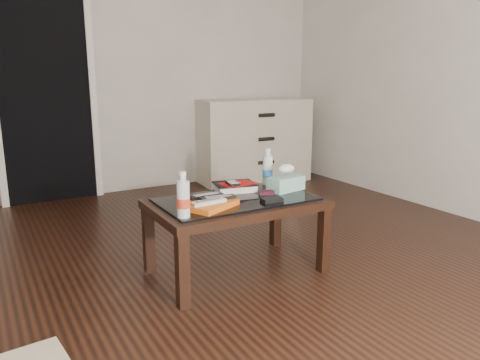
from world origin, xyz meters
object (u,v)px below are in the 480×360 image
object	(u,v)px
textbook	(235,187)
water_bottle_left	(183,195)
tissue_box	(286,183)
water_bottle_right	(268,166)
coffee_table	(236,209)
dresser	(253,141)

from	to	relation	value
textbook	water_bottle_left	bearing A→B (deg)	-132.43
water_bottle_left	tissue_box	world-z (taller)	water_bottle_left
tissue_box	water_bottle_right	bearing A→B (deg)	81.35
coffee_table	tissue_box	xyz separation A→B (m)	(0.36, 0.01, 0.11)
textbook	water_bottle_left	distance (m)	0.62
dresser	water_bottle_right	size ratio (longest dim) A/B	5.21
dresser	tissue_box	world-z (taller)	dresser
dresser	coffee_table	bearing A→B (deg)	-118.46
water_bottle_left	dresser	bearing A→B (deg)	51.39
water_bottle_left	tissue_box	distance (m)	0.80
textbook	water_bottle_right	world-z (taller)	water_bottle_right
textbook	tissue_box	world-z (taller)	tissue_box
dresser	textbook	size ratio (longest dim) A/B	4.96
coffee_table	water_bottle_right	size ratio (longest dim) A/B	4.20
water_bottle_right	dresser	bearing A→B (deg)	61.16
coffee_table	dresser	distance (m)	2.46
coffee_table	tissue_box	world-z (taller)	tissue_box
dresser	textbook	xyz separation A→B (m)	(-1.28, -1.87, 0.03)
coffee_table	water_bottle_left	size ratio (longest dim) A/B	4.20
water_bottle_right	tissue_box	distance (m)	0.21
water_bottle_left	tissue_box	xyz separation A→B (m)	(0.78, 0.19, -0.07)
textbook	tissue_box	size ratio (longest dim) A/B	1.09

